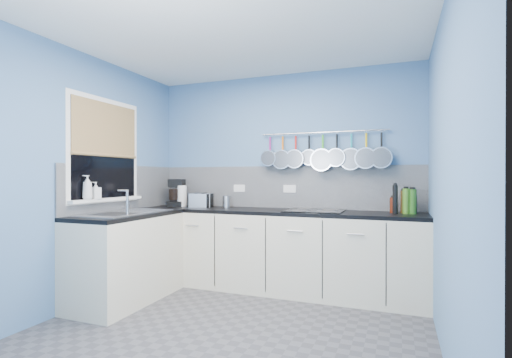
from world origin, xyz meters
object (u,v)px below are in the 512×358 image
Objects in this scene: toaster at (201,200)px; hob at (315,211)px; paper_towel at (182,196)px; coffee_maker at (176,193)px; canister at (227,202)px; soap_bottle_b at (96,190)px; soap_bottle_a at (87,187)px.

toaster is 1.42m from hob.
toaster is (0.28, -0.03, -0.05)m from paper_towel.
paper_towel is 0.43× the size of hob.
coffee_maker is 2.48× the size of canister.
paper_towel is at bearing 75.66° from soap_bottle_b.
hob is (1.99, 1.08, -0.23)m from soap_bottle_b.
toaster is 0.32m from canister.
coffee_maker is 0.39m from toaster.
paper_towel is 1.01× the size of toaster.
canister is 1.12m from hob.
soap_bottle_b reaches higher than canister.
soap_bottle_b is 1.24× the size of canister.
coffee_maker reaches higher than canister.
soap_bottle_b is 2.28m from hob.
soap_bottle_b reaches higher than paper_towel.
soap_bottle_a is at bearing -117.10° from coffee_maker.
soap_bottle_a is 0.11m from soap_bottle_b.
toaster is at bearing 64.85° from soap_bottle_a.
soap_bottle_a is 1.59m from canister.
toaster is at bearing -5.24° from paper_towel.
soap_bottle_a reaches higher than soap_bottle_b.
coffee_maker reaches higher than hob.
toaster is at bearing 62.76° from soap_bottle_b.
canister is (0.88, 1.31, -0.20)m from soap_bottle_a.
hob is (1.70, -0.05, -0.13)m from paper_towel.
hob is (1.42, -0.03, -0.08)m from toaster.
soap_bottle_a is at bearing -90.00° from soap_bottle_b.
soap_bottle_b is 0.66× the size of toaster.
hob is (1.80, -0.06, -0.17)m from coffee_maker.
coffee_maker is at bearing 159.00° from toaster.
soap_bottle_a is 0.40× the size of hob.
coffee_maker is (0.20, 1.25, -0.10)m from soap_bottle_a.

